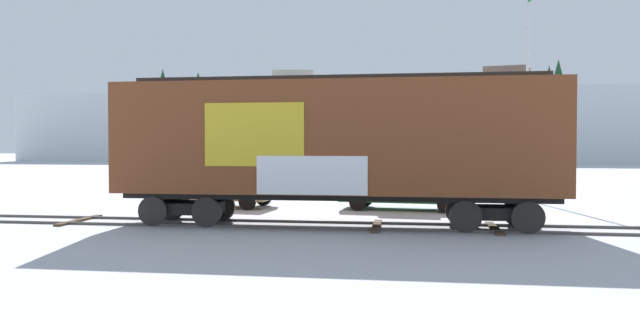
% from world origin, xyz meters
% --- Properties ---
extents(ground_plane, '(260.00, 260.00, 0.00)m').
position_xyz_m(ground_plane, '(0.00, 0.00, 0.00)').
color(ground_plane, '#B2B5BC').
extents(track, '(60.01, 4.06, 0.08)m').
position_xyz_m(track, '(0.17, 0.03, 0.04)').
color(track, '#4C4742').
rests_on(track, ground_plane).
extents(freight_car, '(13.29, 3.24, 4.59)m').
position_xyz_m(freight_car, '(-0.58, -0.00, 2.61)').
color(freight_car, brown).
rests_on(freight_car, ground_plane).
extents(flagpole, '(0.41, 1.59, 9.92)m').
position_xyz_m(flagpole, '(6.56, 9.48, 6.33)').
color(flagpole, silver).
rests_on(flagpole, ground_plane).
extents(hillside, '(118.01, 33.88, 14.72)m').
position_xyz_m(hillside, '(-0.06, 77.99, 5.08)').
color(hillside, silver).
rests_on(hillside, ground_plane).
extents(parked_car_tan, '(4.18, 2.23, 1.73)m').
position_xyz_m(parked_car_tan, '(-5.92, 4.81, 0.88)').
color(parked_car_tan, '#9E8966').
rests_on(parked_car_tan, ground_plane).
extents(parked_car_green, '(4.87, 2.12, 1.69)m').
position_xyz_m(parked_car_green, '(1.27, 5.08, 0.84)').
color(parked_car_green, '#1E5933').
rests_on(parked_car_green, ground_plane).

